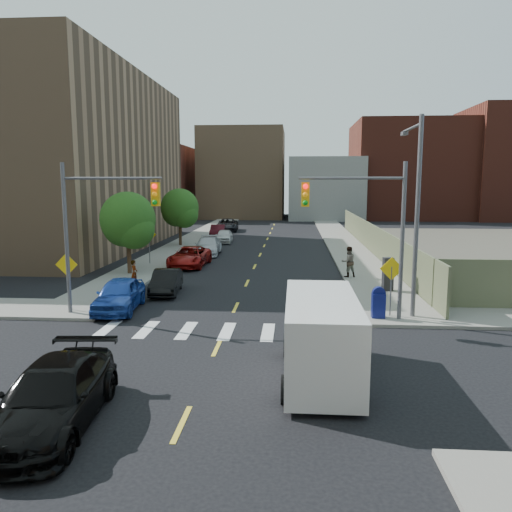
% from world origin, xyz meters
% --- Properties ---
extents(ground, '(160.00, 160.00, 0.00)m').
position_xyz_m(ground, '(0.00, 0.00, 0.00)').
color(ground, black).
rests_on(ground, ground).
extents(sidewalk_nw, '(3.50, 73.00, 0.15)m').
position_xyz_m(sidewalk_nw, '(-7.75, 41.50, 0.07)').
color(sidewalk_nw, gray).
rests_on(sidewalk_nw, ground).
extents(sidewalk_ne, '(3.50, 73.00, 0.15)m').
position_xyz_m(sidewalk_ne, '(7.75, 41.50, 0.07)').
color(sidewalk_ne, gray).
rests_on(sidewalk_ne, ground).
extents(fence_north, '(0.12, 44.00, 2.50)m').
position_xyz_m(fence_north, '(9.60, 28.00, 1.25)').
color(fence_north, '#696F4D').
rests_on(fence_north, ground).
extents(building_nw, '(22.00, 30.00, 16.00)m').
position_xyz_m(building_nw, '(-22.00, 30.00, 8.00)').
color(building_nw, '#8C6B4C').
rests_on(building_nw, ground).
extents(bg_bldg_west, '(14.00, 18.00, 12.00)m').
position_xyz_m(bg_bldg_west, '(-22.00, 70.00, 6.00)').
color(bg_bldg_west, '#592319').
rests_on(bg_bldg_west, ground).
extents(bg_bldg_midwest, '(14.00, 16.00, 15.00)m').
position_xyz_m(bg_bldg_midwest, '(-6.00, 72.00, 7.50)').
color(bg_bldg_midwest, '#8C6B4C').
rests_on(bg_bldg_midwest, ground).
extents(bg_bldg_center, '(12.00, 16.00, 10.00)m').
position_xyz_m(bg_bldg_center, '(8.00, 70.00, 5.00)').
color(bg_bldg_center, gray).
rests_on(bg_bldg_center, ground).
extents(bg_bldg_east, '(18.00, 18.00, 16.00)m').
position_xyz_m(bg_bldg_east, '(22.00, 72.00, 8.00)').
color(bg_bldg_east, '#592319').
rests_on(bg_bldg_east, ground).
extents(bg_bldg_fareast, '(14.00, 16.00, 18.00)m').
position_xyz_m(bg_bldg_fareast, '(38.00, 70.00, 9.00)').
color(bg_bldg_fareast, '#592319').
rests_on(bg_bldg_fareast, ground).
extents(signal_nw, '(4.59, 0.30, 7.00)m').
position_xyz_m(signal_nw, '(-5.98, 6.00, 4.53)').
color(signal_nw, '#59595E').
rests_on(signal_nw, ground).
extents(signal_ne, '(4.59, 0.30, 7.00)m').
position_xyz_m(signal_ne, '(5.98, 6.00, 4.53)').
color(signal_ne, '#59595E').
rests_on(signal_ne, ground).
extents(streetlight_ne, '(0.25, 3.70, 9.00)m').
position_xyz_m(streetlight_ne, '(8.20, 6.90, 5.22)').
color(streetlight_ne, '#59595E').
rests_on(streetlight_ne, ground).
extents(warn_sign_nw, '(1.06, 0.06, 2.83)m').
position_xyz_m(warn_sign_nw, '(-7.80, 6.50, 1.99)').
color(warn_sign_nw, '#59595E').
rests_on(warn_sign_nw, ground).
extents(warn_sign_ne, '(1.06, 0.06, 2.83)m').
position_xyz_m(warn_sign_ne, '(7.20, 6.50, 1.99)').
color(warn_sign_ne, '#59595E').
rests_on(warn_sign_ne, ground).
extents(warn_sign_midwest, '(1.06, 0.06, 2.83)m').
position_xyz_m(warn_sign_midwest, '(-7.80, 20.00, 1.99)').
color(warn_sign_midwest, '#59595E').
rests_on(warn_sign_midwest, ground).
extents(tree_west_near, '(3.66, 3.64, 5.52)m').
position_xyz_m(tree_west_near, '(-8.00, 16.05, 3.48)').
color(tree_west_near, '#332114').
rests_on(tree_west_near, ground).
extents(tree_west_far, '(3.66, 3.64, 5.52)m').
position_xyz_m(tree_west_far, '(-8.00, 31.05, 3.48)').
color(tree_west_far, '#332114').
rests_on(tree_west_far, ground).
extents(parked_car_blue, '(2.23, 4.72, 1.56)m').
position_xyz_m(parked_car_blue, '(-5.50, 7.00, 0.78)').
color(parked_car_blue, '#1B3E97').
rests_on(parked_car_blue, ground).
extents(parked_car_black, '(1.78, 4.10, 1.31)m').
position_xyz_m(parked_car_black, '(-4.20, 10.84, 0.66)').
color(parked_car_black, black).
rests_on(parked_car_black, ground).
extents(parked_car_red, '(2.62, 5.32, 1.45)m').
position_xyz_m(parked_car_red, '(-4.74, 19.68, 0.73)').
color(parked_car_red, maroon).
rests_on(parked_car_red, ground).
extents(parked_car_silver, '(2.27, 5.20, 1.49)m').
position_xyz_m(parked_car_silver, '(-4.43, 25.70, 0.74)').
color(parked_car_silver, '#B4B7BD').
rests_on(parked_car_silver, ground).
extents(parked_car_white, '(1.81, 4.10, 1.37)m').
position_xyz_m(parked_car_white, '(-4.20, 34.08, 0.69)').
color(parked_car_white, silver).
rests_on(parked_car_white, ground).
extents(parked_car_maroon, '(1.85, 4.50, 1.45)m').
position_xyz_m(parked_car_maroon, '(-5.50, 38.41, 0.72)').
color(parked_car_maroon, '#3B0B13').
rests_on(parked_car_maroon, ground).
extents(parked_car_grey, '(2.92, 5.73, 1.55)m').
position_xyz_m(parked_car_grey, '(-5.50, 46.24, 0.77)').
color(parked_car_grey, black).
rests_on(parked_car_grey, ground).
extents(black_sedan, '(2.64, 5.60, 1.58)m').
position_xyz_m(black_sedan, '(-3.20, -4.32, 0.79)').
color(black_sedan, black).
rests_on(black_sedan, ground).
extents(cargo_van, '(2.40, 5.72, 2.61)m').
position_xyz_m(cargo_van, '(3.71, -0.49, 1.37)').
color(cargo_van, silver).
rests_on(cargo_van, ground).
extents(mailbox, '(0.58, 0.45, 1.40)m').
position_xyz_m(mailbox, '(6.61, 6.13, 0.83)').
color(mailbox, navy).
rests_on(mailbox, sidewalk_ne).
extents(payphone, '(0.60, 0.52, 1.85)m').
position_xyz_m(payphone, '(8.06, 11.85, 1.07)').
color(payphone, black).
rests_on(payphone, sidewalk_ne).
extents(pedestrian_west, '(0.47, 0.62, 1.55)m').
position_xyz_m(pedestrian_west, '(-6.30, 11.78, 0.92)').
color(pedestrian_west, gray).
rests_on(pedestrian_west, sidewalk_nw).
extents(pedestrian_east, '(1.14, 1.01, 1.95)m').
position_xyz_m(pedestrian_east, '(6.30, 15.72, 1.12)').
color(pedestrian_east, gray).
rests_on(pedestrian_east, sidewalk_ne).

